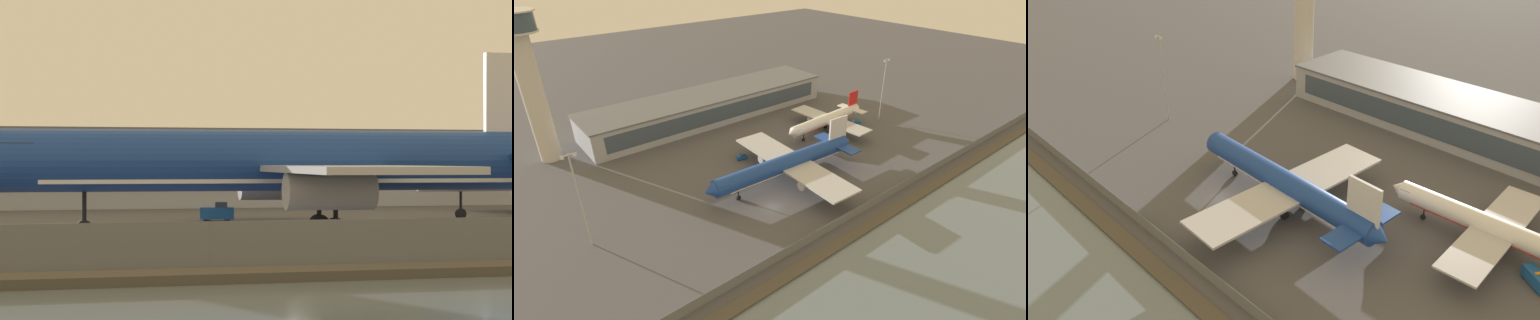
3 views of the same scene
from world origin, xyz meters
TOP-DOWN VIEW (x-y plane):
  - ground_plane at (0.00, 0.00)m, footprint 500.00×500.00m
  - shoreline_seawall at (0.00, -20.50)m, footprint 320.00×3.00m
  - perimeter_fence at (0.00, -16.00)m, footprint 280.00×0.10m
  - cargo_jet_blue at (11.52, 7.42)m, footprint 50.63×43.43m
  - baggage_tug at (8.90, 25.99)m, footprint 3.49×2.34m
  - terminal_building at (19.74, 61.35)m, footprint 95.14×21.41m

SIDE VIEW (x-z plane):
  - ground_plane at x=0.00m, z-range 0.00..0.00m
  - shoreline_seawall at x=0.00m, z-range 0.00..0.50m
  - baggage_tug at x=8.90m, z-range -0.09..1.71m
  - perimeter_fence at x=0.00m, z-range 0.00..2.60m
  - terminal_building at x=19.74m, z-range 0.01..9.76m
  - cargo_jet_blue at x=11.52m, z-range -1.73..12.90m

